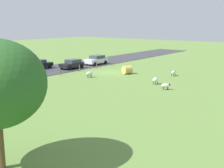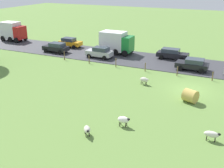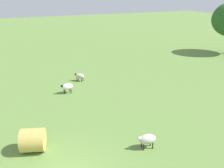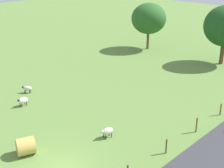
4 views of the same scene
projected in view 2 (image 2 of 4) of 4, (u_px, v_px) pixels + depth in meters
ground_plane at (190, 90)px, 29.42m from camera, size 160.00×160.00×0.00m
road_strip at (201, 67)px, 36.71m from camera, size 8.00×80.00×0.06m
sheep_0 at (123, 120)px, 22.00m from camera, size 0.58×1.05×0.85m
sheep_1 at (87, 130)px, 20.76m from camera, size 1.02×0.94×0.73m
sheep_2 at (144, 80)px, 30.63m from camera, size 0.71×1.12×0.82m
sheep_3 at (212, 134)px, 20.05m from camera, size 0.51×1.19×0.77m
hay_bale_0 at (190, 96)px, 26.31m from camera, size 1.61×1.59×1.25m
fence_post_1 at (213, 76)px, 31.73m from camera, size 0.12×0.12×1.09m
fence_post_2 at (177, 71)px, 33.31m from camera, size 0.12×0.12×1.14m
fence_post_3 at (145, 67)px, 34.91m from camera, size 0.12×0.12×1.14m
fence_post_4 at (116, 63)px, 36.49m from camera, size 0.12×0.12×1.25m
fence_post_5 at (89, 60)px, 38.12m from camera, size 0.12×0.12×1.07m
fence_post_6 at (64, 56)px, 39.68m from camera, size 0.12×0.12×1.29m
truck_0 at (116, 42)px, 42.56m from camera, size 2.81×4.96×3.36m
truck_1 at (13, 31)px, 51.08m from camera, size 2.66×4.48×3.45m
car_0 at (70, 42)px, 46.82m from camera, size 1.96×3.87×1.55m
car_2 at (100, 52)px, 40.55m from camera, size 1.94×3.92×1.61m
car_3 at (56, 47)px, 43.50m from camera, size 1.96×4.10×1.54m
car_4 at (172, 54)px, 39.92m from camera, size 1.96×4.49×1.51m
car_5 at (193, 64)px, 35.15m from camera, size 2.15×4.05×1.51m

